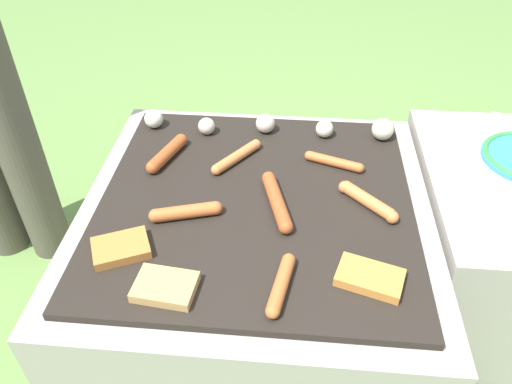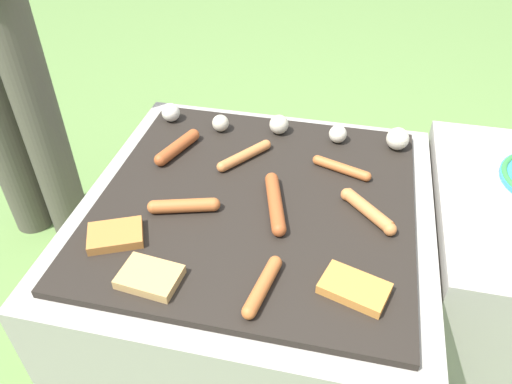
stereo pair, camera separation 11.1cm
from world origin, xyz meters
The scene contains 13 objects.
ground_plane centered at (0.00, 0.00, 0.00)m, with size 14.00×14.00×0.00m, color #608442.
grill centered at (0.00, 0.00, 0.22)m, with size 0.79×0.79×0.45m.
sausage_back_right centered at (0.05, -0.02, 0.47)m, with size 0.08×0.19×0.03m.
sausage_mid_left centered at (0.25, 0.00, 0.46)m, with size 0.12×0.12×0.03m.
sausage_mid_right centered at (-0.14, -0.07, 0.46)m, with size 0.15×0.07×0.03m.
sausage_front_center centered at (0.07, -0.25, 0.46)m, with size 0.05×0.15×0.03m.
sausage_front_left centered at (-0.06, 0.14, 0.46)m, with size 0.11×0.14×0.03m.
sausage_front_right centered at (-0.23, 0.14, 0.47)m, with size 0.08×0.15×0.03m.
sausage_back_center centered at (0.18, 0.14, 0.46)m, with size 0.14×0.06×0.02m.
bread_slice_right centered at (-0.25, -0.19, 0.46)m, with size 0.13×0.12×0.02m.
bread_slice_center centered at (-0.14, -0.28, 0.46)m, with size 0.12×0.09×0.02m.
bread_slice_left centered at (0.23, -0.22, 0.46)m, with size 0.14×0.11×0.02m.
mushroom_row centered at (0.03, 0.27, 0.48)m, with size 0.66×0.07×0.06m.
Camera 2 is at (0.19, -0.84, 1.18)m, focal length 35.00 mm.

